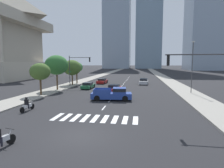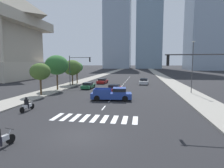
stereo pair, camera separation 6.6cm
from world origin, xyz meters
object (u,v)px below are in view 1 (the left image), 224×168
object	(u,v)px
sedan_red_2	(114,88)
street_tree_second	(57,65)
sedan_silver_0	(144,82)
sedan_green_1	(88,86)
traffic_signal_far	(77,65)
street_tree_third	(72,68)
motorcycle_lead	(27,105)
street_tree_fourth	(77,67)
pickup_truck	(113,94)
sedan_red_3	(102,81)
street_tree_nearest	(40,72)
traffic_signal_near	(204,72)
street_lamp_east	(192,64)

from	to	relation	value
sedan_red_2	street_tree_second	bearing A→B (deg)	91.80
sedan_silver_0	sedan_green_1	world-z (taller)	sedan_silver_0
traffic_signal_far	street_tree_third	xyz separation A→B (m)	(-2.04, 2.47, -0.53)
motorcycle_lead	sedan_red_2	distance (m)	15.81
street_tree_fourth	traffic_signal_far	bearing A→B (deg)	-69.53
pickup_truck	sedan_red_3	xyz separation A→B (m)	(-5.61, 19.67, -0.24)
sedan_red_3	street_tree_nearest	size ratio (longest dim) A/B	0.90
pickup_truck	traffic_signal_near	bearing A→B (deg)	-50.40
sedan_silver_0	street_tree_fourth	distance (m)	16.14
sedan_red_3	sedan_green_1	bearing A→B (deg)	177.57
street_tree_third	street_tree_fourth	world-z (taller)	street_tree_third
sedan_green_1	sedan_red_3	size ratio (longest dim) A/B	1.04
motorcycle_lead	street_tree_fourth	distance (m)	25.38
pickup_truck	traffic_signal_far	bearing A→B (deg)	121.50
sedan_red_3	traffic_signal_far	distance (m)	9.08
pickup_truck	traffic_signal_far	xyz separation A→B (m)	(-9.32, 12.37, 3.67)
street_tree_nearest	street_tree_second	xyz separation A→B (m)	(-0.00, 5.66, 0.93)
street_lamp_east	street_tree_fourth	distance (m)	25.55
pickup_truck	street_lamp_east	size ratio (longest dim) A/B	0.67
sedan_silver_0	sedan_red_2	distance (m)	13.61
pickup_truck	street_tree_second	distance (m)	14.00
sedan_red_2	street_tree_fourth	world-z (taller)	street_tree_fourth
street_tree_second	sedan_green_1	bearing A→B (deg)	34.89
pickup_truck	sedan_green_1	bearing A→B (deg)	116.23
sedan_silver_0	sedan_red_3	world-z (taller)	sedan_silver_0
sedan_red_2	traffic_signal_near	distance (m)	18.63
sedan_red_2	street_tree_second	distance (m)	11.22
sedan_green_1	street_tree_third	distance (m)	7.25
street_tree_fourth	street_tree_second	bearing A→B (deg)	-90.00
street_tree_fourth	pickup_truck	bearing A→B (deg)	-57.50
traffic_signal_near	street_tree_third	bearing A→B (deg)	-49.55
street_tree_nearest	street_tree_second	distance (m)	5.73
sedan_silver_0	street_tree_second	xyz separation A→B (m)	(-15.70, -12.37, 3.97)
motorcycle_lead	pickup_truck	size ratio (longest dim) A/B	0.40
motorcycle_lead	street_lamp_east	distance (m)	24.43
street_lamp_east	street_tree_fourth	xyz separation A→B (m)	(-23.02, 11.05, -0.91)
street_tree_fourth	motorcycle_lead	bearing A→B (deg)	-82.28
sedan_silver_0	street_tree_second	distance (m)	20.38
sedan_green_1	street_lamp_east	world-z (taller)	street_lamp_east
pickup_truck	sedan_green_1	size ratio (longest dim) A/B	1.24
pickup_truck	traffic_signal_near	world-z (taller)	traffic_signal_near
sedan_red_3	street_lamp_east	bearing A→B (deg)	-123.21
sedan_red_2	street_tree_second	world-z (taller)	street_tree_second
sedan_green_1	street_tree_second	size ratio (longest dim) A/B	0.72
pickup_truck	street_tree_fourth	xyz separation A→B (m)	(-11.36, 17.84, 3.15)
sedan_red_2	street_tree_fourth	size ratio (longest dim) A/B	0.89
street_tree_nearest	street_tree_third	distance (m)	13.26
sedan_red_2	street_tree_fourth	distance (m)	15.42
street_tree_second	street_tree_fourth	xyz separation A→B (m)	(0.00, 10.59, -0.63)
sedan_green_1	street_tree_fourth	world-z (taller)	street_tree_fourth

